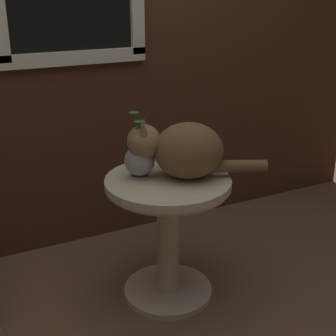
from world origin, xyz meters
TOP-DOWN VIEW (x-y plane):
  - ground_plane at (0.00, 0.00)m, footprint 6.00×6.00m
  - back_wall at (0.00, 0.78)m, footprint 4.00×0.07m
  - wicker_side_table at (0.24, 0.06)m, footprint 0.56×0.56m
  - cat at (0.31, 0.05)m, footprint 0.58×0.36m
  - pewter_vase_with_ivy at (0.13, 0.13)m, footprint 0.13×0.13m

SIDE VIEW (x-z plane):
  - ground_plane at x=0.00m, z-range 0.00..0.00m
  - wicker_side_table at x=0.24m, z-range 0.12..0.72m
  - pewter_vase_with_ivy at x=0.13m, z-range 0.55..0.85m
  - cat at x=0.31m, z-range 0.60..0.86m
  - back_wall at x=0.00m, z-range 0.01..2.61m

